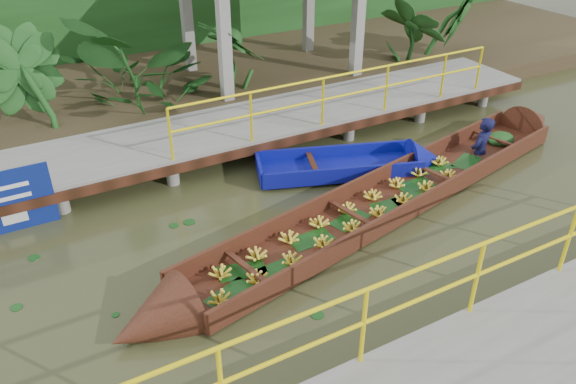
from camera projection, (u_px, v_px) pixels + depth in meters
ground at (289, 242)px, 9.03m from camera, size 80.00×80.00×0.00m
land_strip at (149, 85)px, 14.54m from camera, size 30.00×8.00×0.45m
far_dock at (208, 135)px, 11.36m from camera, size 16.00×2.06×1.66m
vendor_boat at (401, 190)px, 10.04m from camera, size 10.77×3.27×2.02m
moored_blue_boat at (382, 163)px, 11.01m from camera, size 3.74×2.09×0.87m
tropical_plants at (227, 58)px, 12.86m from camera, size 14.45×1.45×1.81m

